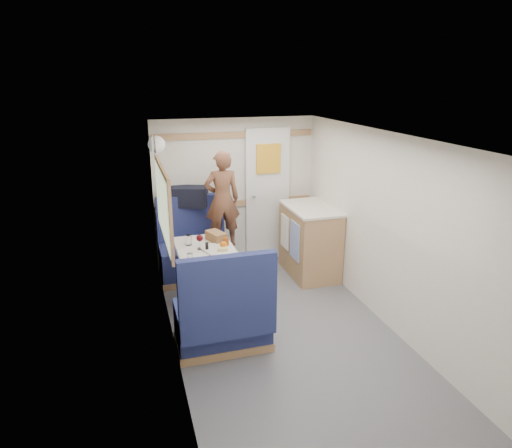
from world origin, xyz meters
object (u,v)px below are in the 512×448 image
object	(u,v)px
tumbler_left	(190,258)
pepper_grinder	(207,247)
dinette_table	(206,261)
tray	(218,250)
duffel_bag	(187,196)
bench_near	(224,321)
beer_glass	(226,242)
bread_loaf	(216,236)
dome_light	(157,144)
cheese_block	(223,249)
bench_far	(195,255)
tumbler_mid	(188,240)
person	(222,199)
galley_counter	(310,240)
orange_fruit	(224,245)
wine_glass	(200,239)

from	to	relation	value
tumbler_left	pepper_grinder	distance (m)	0.37
dinette_table	tray	bearing A→B (deg)	-42.42
duffel_bag	tumbler_left	distance (m)	1.53
bench_near	duffel_bag	xyz separation A→B (m)	(-0.03, 1.98, 0.73)
beer_glass	bread_loaf	world-z (taller)	bread_loaf
dome_light	cheese_block	world-z (taller)	dome_light
dinette_table	bench_far	size ratio (longest dim) A/B	0.88
dome_light	tumbler_mid	xyz separation A→B (m)	(0.23, -0.70, -0.97)
bench_near	tray	xyz separation A→B (m)	(0.11, 0.76, 0.43)
dome_light	duffel_bag	bearing A→B (deg)	37.07
tumbler_mid	person	bearing A→B (deg)	48.56
cheese_block	pepper_grinder	xyz separation A→B (m)	(-0.15, 0.10, 0.01)
bench_near	tumbler_mid	bearing A→B (deg)	99.14
duffel_bag	beer_glass	distance (m)	1.19
bench_near	tumbler_left	distance (m)	0.72
bench_far	galley_counter	world-z (taller)	bench_far
orange_fruit	wine_glass	world-z (taller)	wine_glass
wine_glass	bread_loaf	world-z (taller)	wine_glass
dinette_table	bread_loaf	distance (m)	0.32
dinette_table	dome_light	bearing A→B (deg)	114.65
galley_counter	wine_glass	distance (m)	1.68
dinette_table	bread_loaf	bearing A→B (deg)	50.95
tray	tumbler_mid	bearing A→B (deg)	137.40
dome_light	person	size ratio (longest dim) A/B	0.16
dome_light	person	distance (m)	1.02
orange_fruit	pepper_grinder	xyz separation A→B (m)	(-0.18, 0.03, -0.01)
bench_near	pepper_grinder	size ratio (longest dim) A/B	11.41
beer_glass	cheese_block	bearing A→B (deg)	-113.98
bench_near	wine_glass	xyz separation A→B (m)	(-0.06, 0.85, 0.54)
bread_loaf	dinette_table	bearing A→B (deg)	-129.05
bench_far	duffel_bag	distance (m)	0.77
tumbler_mid	pepper_grinder	world-z (taller)	tumbler_mid
orange_fruit	tumbler_left	size ratio (longest dim) A/B	0.74
wine_glass	beer_glass	xyz separation A→B (m)	(0.29, -0.00, -0.07)
galley_counter	orange_fruit	size ratio (longest dim) A/B	11.55
bench_far	tumbler_mid	xyz separation A→B (m)	(-0.16, -0.71, 0.48)
person	dinette_table	bearing A→B (deg)	64.69
person	orange_fruit	size ratio (longest dim) A/B	15.21
galley_counter	bread_loaf	xyz separation A→B (m)	(-1.31, -0.36, 0.31)
dome_light	person	xyz separation A→B (m)	(0.75, -0.11, -0.69)
bench_near	tumbler_left	bearing A→B (deg)	114.69
person	beer_glass	distance (m)	0.82
bench_far	orange_fruit	xyz separation A→B (m)	(0.18, -0.98, 0.48)
dinette_table	bench_far	xyz separation A→B (m)	(-0.00, 0.86, -0.27)
dinette_table	galley_counter	xyz separation A→B (m)	(1.47, 0.55, -0.10)
orange_fruit	pepper_grinder	world-z (taller)	orange_fruit
dinette_table	bench_near	distance (m)	0.90
pepper_grinder	dinette_table	bearing A→B (deg)	90.49
bench_near	duffel_bag	world-z (taller)	duffel_bag
dome_light	pepper_grinder	distance (m)	1.41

